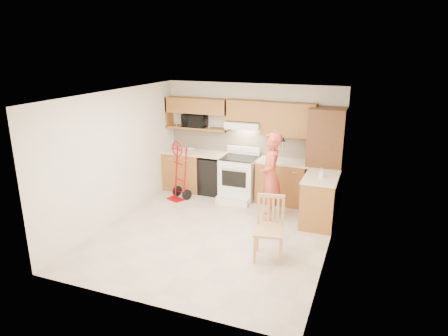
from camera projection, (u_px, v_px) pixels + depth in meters
The scene contains 28 objects.
floor at pixel (214, 234), 7.28m from camera, with size 4.00×4.50×0.02m, color beige.
ceiling at pixel (213, 94), 6.54m from camera, with size 4.00×4.50×0.02m, color white.
wall_back at pixel (252, 140), 8.93m from camera, with size 4.00×0.02×2.50m, color #F1E7CB.
wall_front at pixel (143, 218), 4.90m from camera, with size 4.00×0.02×2.50m, color #F1E7CB.
wall_left at pixel (116, 157), 7.60m from camera, with size 0.02×4.50×2.50m, color #F1E7CB.
wall_right at pixel (333, 181), 6.22m from camera, with size 0.02×4.50×2.50m, color #F1E7CB.
backsplash at pixel (252, 142), 8.92m from camera, with size 3.92×0.03×0.55m, color beige.
lower_cab_left at pixel (185, 171), 9.42m from camera, with size 0.90×0.60×0.90m, color #976127.
dishwasher at pixel (214, 175), 9.17m from camera, with size 0.60×0.60×0.85m, color black.
lower_cab_right at pixel (284, 182), 8.60m from camera, with size 1.14×0.60×0.90m, color #976127.
countertop_left at pixel (196, 153), 9.18m from camera, with size 1.50×0.63×0.04m, color beige.
countertop_right at pixel (285, 162), 8.46m from camera, with size 1.14×0.63×0.04m, color beige.
cab_return_right at pixel (320, 201), 7.59m from camera, with size 0.60×1.00×0.90m, color #976127.
countertop_return at pixel (322, 177), 7.45m from camera, with size 0.63×1.00×0.04m, color beige.
pantry_tall at pixel (325, 159), 8.14m from camera, with size 0.70×0.60×2.10m, color brown.
upper_cab_left at pixel (198, 106), 8.99m from camera, with size 1.50×0.33×0.34m, color #976127.
upper_shelf_mw at pixel (198, 128), 9.14m from camera, with size 1.50×0.33×0.04m, color #976127.
upper_cab_center at pixel (245, 110), 8.61m from camera, with size 0.76×0.33×0.44m, color #976127.
upper_cab_right at pixel (288, 119), 8.33m from camera, with size 1.14×0.33×0.70m, color #976127.
range_hood at pixel (244, 125), 8.64m from camera, with size 0.76×0.46×0.14m, color white.
knife_strip at pixel (276, 143), 8.69m from camera, with size 0.40×0.05×0.29m, color black, non-canonical shape.
microwave at pixel (195, 120), 9.11m from camera, with size 0.55×0.37×0.30m, color black.
range at pixel (238, 175), 8.75m from camera, with size 0.76×1.00×1.11m, color white, non-canonical shape.
person at pixel (270, 176), 7.69m from camera, with size 0.63×0.41×1.72m, color #BE4531.
hand_truck at pixel (178, 174), 8.75m from camera, with size 0.46×0.43×1.18m, color #B00309, non-canonical shape.
dining_chair at pixel (269, 229), 6.29m from camera, with size 0.46×0.50×1.02m, color tan, non-canonical shape.
soap_bottle at pixel (321, 173), 7.36m from camera, with size 0.08×0.08×0.18m, color white.
bowl at pixel (190, 150), 9.22m from camera, with size 0.22×0.22×0.05m, color white.
Camera 1 is at (2.54, -6.10, 3.27)m, focal length 32.08 mm.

